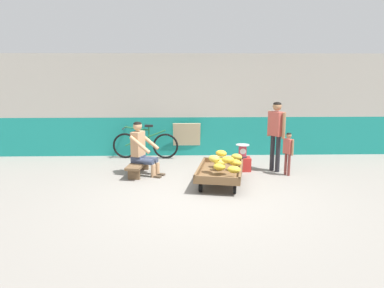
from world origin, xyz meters
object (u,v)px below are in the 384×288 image
object	(u,v)px
vendor_seated	(142,149)
bicycle_near_left	(145,145)
customer_child	(288,149)
low_bench	(139,165)
customer_adult	(276,129)
weighing_scale	(243,151)
banana_cart	(220,172)
plastic_crate	(242,164)
sign_board	(187,139)

from	to	relation	value
vendor_seated	bicycle_near_left	size ratio (longest dim) A/B	0.69
bicycle_near_left	customer_child	world-z (taller)	customer_child
low_bench	customer_adult	xyz separation A→B (m)	(2.98, 0.17, 0.75)
weighing_scale	customer_adult	distance (m)	0.87
vendor_seated	weighing_scale	world-z (taller)	vendor_seated
banana_cart	weighing_scale	distance (m)	1.16
banana_cart	low_bench	distance (m)	1.84
banana_cart	low_bench	bearing A→B (deg)	155.51
weighing_scale	bicycle_near_left	distance (m)	2.58
vendor_seated	customer_adult	xyz separation A→B (m)	(2.90, 0.21, 0.38)
plastic_crate	customer_adult	xyz separation A→B (m)	(0.71, -0.05, 0.80)
weighing_scale	sign_board	bearing A→B (deg)	129.35
bicycle_near_left	vendor_seated	bearing A→B (deg)	-87.16
customer_child	sign_board	bearing A→B (deg)	138.68
vendor_seated	sign_board	xyz separation A→B (m)	(0.98, 1.73, -0.13)
sign_board	customer_child	xyz separation A→B (m)	(2.11, -1.86, 0.13)
bicycle_near_left	customer_adult	distance (m)	3.29
weighing_scale	customer_adult	size ratio (longest dim) A/B	0.20
vendor_seated	customer_child	xyz separation A→B (m)	(3.09, -0.13, -0.00)
customer_adult	banana_cart	bearing A→B (deg)	-144.32
bicycle_near_left	plastic_crate	bearing A→B (deg)	-28.55
vendor_seated	bicycle_near_left	xyz separation A→B (m)	(-0.07, 1.48, -0.21)
low_bench	weighing_scale	xyz separation A→B (m)	(2.27, 0.22, 0.25)
low_bench	vendor_seated	world-z (taller)	vendor_seated
customer_adult	customer_child	distance (m)	0.54
vendor_seated	customer_child	distance (m)	3.09
plastic_crate	customer_child	size ratio (longest dim) A/B	0.39
plastic_crate	bicycle_near_left	distance (m)	2.58
vendor_seated	plastic_crate	xyz separation A→B (m)	(2.19, 0.25, -0.42)
weighing_scale	banana_cart	bearing A→B (deg)	-121.07
low_bench	customer_adult	size ratio (longest dim) A/B	0.74
customer_adult	customer_child	xyz separation A→B (m)	(0.19, -0.34, -0.38)
vendor_seated	sign_board	distance (m)	1.99
plastic_crate	weighing_scale	bearing A→B (deg)	-90.00
vendor_seated	customer_adult	distance (m)	2.93
sign_board	low_bench	bearing A→B (deg)	-121.92
sign_board	customer_adult	distance (m)	2.51
weighing_scale	bicycle_near_left	world-z (taller)	bicycle_near_left
banana_cart	customer_child	xyz separation A→B (m)	(1.49, 0.60, 0.33)
bicycle_near_left	low_bench	bearing A→B (deg)	-90.29
vendor_seated	banana_cart	bearing A→B (deg)	-24.55
banana_cart	vendor_seated	size ratio (longest dim) A/B	1.38
bicycle_near_left	customer_child	distance (m)	3.55
banana_cart	plastic_crate	distance (m)	1.15
customer_adult	customer_child	size ratio (longest dim) A/B	1.67
sign_board	banana_cart	bearing A→B (deg)	-75.82
low_bench	customer_adult	world-z (taller)	customer_adult
customer_child	customer_adult	bearing A→B (deg)	119.11
low_bench	plastic_crate	distance (m)	2.28
plastic_crate	customer_adult	size ratio (longest dim) A/B	0.24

